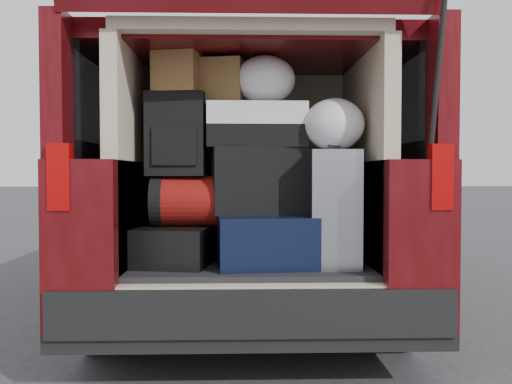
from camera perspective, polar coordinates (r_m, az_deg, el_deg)
ground at (r=2.96m, az=-0.55°, el=-18.51°), size 80.00×80.00×0.00m
minivan at (r=4.63m, az=-0.97°, el=0.43°), size 1.90×5.35×2.77m
load_floor at (r=3.14m, az=-0.64°, el=-12.04°), size 1.24×1.05×0.55m
black_hardshell at (r=2.96m, az=-8.26°, el=-5.52°), size 0.44×0.56×0.20m
navy_hardshell at (r=2.94m, az=0.72°, el=-4.92°), size 0.56×0.65×0.27m
silver_roller at (r=2.89m, az=8.00°, el=-1.68°), size 0.26×0.41×0.61m
red_duffel at (r=2.94m, az=-6.88°, el=-0.93°), size 0.42×0.27×0.27m
black_soft_case at (r=2.95m, az=0.18°, el=1.19°), size 0.54×0.37×0.36m
backpack at (r=2.96m, az=-8.37°, el=6.00°), size 0.32×0.20×0.44m
twotone_duffel at (r=2.96m, az=0.08°, el=6.98°), size 0.54×0.28×0.24m
grocery_sack_lower at (r=2.99m, az=-8.31°, el=12.29°), size 0.26×0.23×0.21m
grocery_sack_upper at (r=3.05m, az=-3.67°, el=11.42°), size 0.28×0.24×0.25m
plastic_bag_center at (r=3.01m, az=0.97°, el=11.71°), size 0.35×0.33×0.26m
plastic_bag_right at (r=2.88m, az=8.24°, el=7.05°), size 0.34×0.32×0.27m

